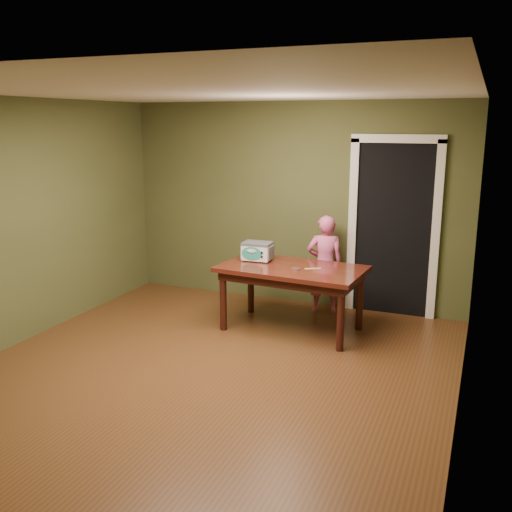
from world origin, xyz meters
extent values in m
plane|color=#563318|center=(0.00, 0.00, 0.00)|extent=(5.00, 5.00, 0.00)
cube|color=#4E502B|center=(0.00, 2.50, 1.30)|extent=(4.50, 0.02, 2.60)
cube|color=#4E502B|center=(-2.25, 0.00, 1.30)|extent=(0.02, 5.00, 2.60)
cube|color=#4E502B|center=(2.25, 0.00, 1.30)|extent=(0.02, 5.00, 2.60)
cube|color=white|center=(0.00, 0.00, 2.60)|extent=(4.50, 5.00, 0.02)
cube|color=black|center=(1.30, 2.80, 1.05)|extent=(0.90, 0.60, 2.10)
cube|color=black|center=(1.30, 2.48, 1.05)|extent=(0.90, 0.02, 2.10)
cube|color=white|center=(0.80, 2.47, 1.05)|extent=(0.10, 0.06, 2.20)
cube|color=white|center=(1.80, 2.47, 1.05)|extent=(0.10, 0.06, 2.20)
cube|color=white|center=(1.30, 2.47, 2.15)|extent=(1.10, 0.06, 0.10)
cube|color=#3B120D|center=(0.36, 1.45, 0.72)|extent=(1.66, 1.01, 0.05)
cube|color=black|center=(0.36, 1.45, 0.65)|extent=(1.53, 0.88, 0.10)
cylinder|color=black|center=(-0.37, 1.15, 0.35)|extent=(0.08, 0.08, 0.70)
cylinder|color=black|center=(-0.32, 1.85, 0.35)|extent=(0.08, 0.08, 0.70)
cylinder|color=black|center=(1.03, 1.05, 0.35)|extent=(0.08, 0.08, 0.70)
cylinder|color=black|center=(1.08, 1.75, 0.35)|extent=(0.08, 0.08, 0.70)
cylinder|color=#4C4F54|center=(-0.25, 1.49, 0.76)|extent=(0.02, 0.02, 0.01)
cylinder|color=#4C4F54|center=(-0.26, 1.66, 0.76)|extent=(0.02, 0.02, 0.01)
cylinder|color=#4C4F54|center=(0.02, 1.50, 0.76)|extent=(0.02, 0.02, 0.01)
cylinder|color=#4C4F54|center=(0.01, 1.68, 0.76)|extent=(0.02, 0.02, 0.01)
cube|color=white|center=(-0.12, 1.58, 0.86)|extent=(0.34, 0.25, 0.18)
cube|color=#4C4F54|center=(-0.12, 1.58, 0.95)|extent=(0.34, 0.25, 0.03)
cube|color=#4C4F54|center=(-0.29, 1.57, 0.86)|extent=(0.02, 0.21, 0.14)
cube|color=#4C4F54|center=(0.05, 1.59, 0.86)|extent=(0.02, 0.21, 0.14)
ellipsoid|color=teal|center=(-0.14, 1.46, 0.86)|extent=(0.25, 0.02, 0.16)
cylinder|color=black|center=(-0.02, 1.46, 0.88)|extent=(0.02, 0.01, 0.02)
cylinder|color=black|center=(-0.02, 1.46, 0.83)|extent=(0.02, 0.01, 0.02)
cylinder|color=silver|center=(0.44, 1.33, 0.76)|extent=(0.10, 0.10, 0.02)
cylinder|color=#4E261A|center=(0.44, 1.33, 0.77)|extent=(0.09, 0.09, 0.01)
cube|color=#E6D664|center=(0.60, 1.44, 0.75)|extent=(0.17, 0.10, 0.01)
imported|color=#E05C90|center=(0.53, 2.20, 0.62)|extent=(0.52, 0.42, 1.24)
camera|label=1|loc=(2.34, -4.46, 2.35)|focal=40.00mm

